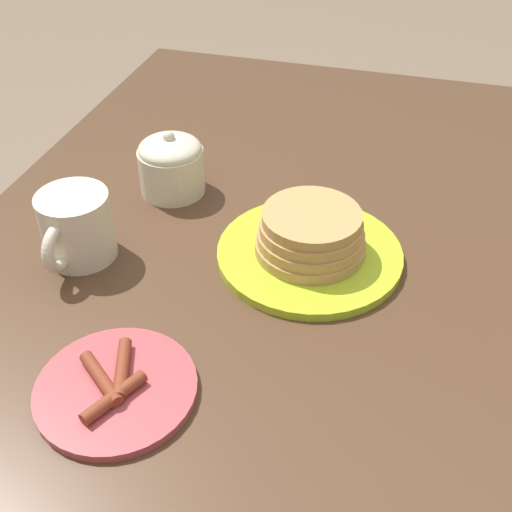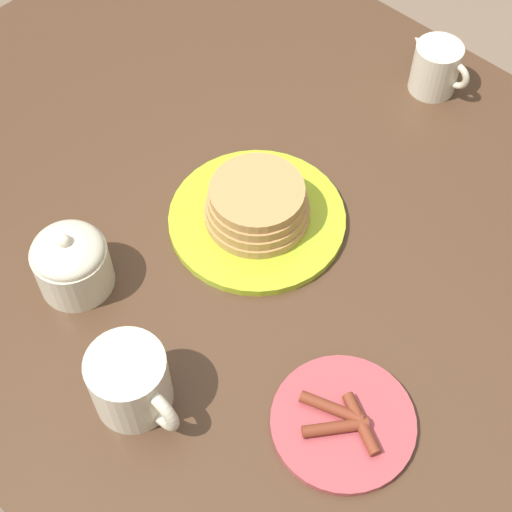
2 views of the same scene
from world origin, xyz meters
name	(u,v)px [view 2 (image 2 of 2)]	position (x,y,z in m)	size (l,w,h in m)	color
ground_plane	(262,430)	(0.00, 0.00, 0.00)	(8.00, 8.00, 0.00)	#7A6651
dining_table	(264,269)	(0.00, 0.00, 0.62)	(1.27, 0.96, 0.74)	#4C3321
pancake_plate	(257,210)	(-0.01, -0.01, 0.77)	(0.24, 0.24, 0.07)	#AAC628
side_plate_bacon	(343,422)	(0.26, -0.15, 0.75)	(0.17, 0.17, 0.02)	#B2474C
coffee_mug	(132,383)	(0.07, -0.29, 0.79)	(0.12, 0.09, 0.09)	beige
creamer_pitcher	(435,67)	(0.01, 0.37, 0.78)	(0.11, 0.07, 0.09)	beige
sugar_bowl	(71,262)	(-0.11, -0.24, 0.79)	(0.10, 0.10, 0.10)	beige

